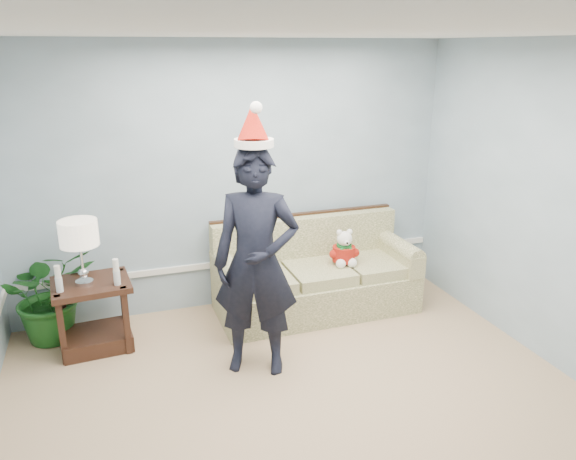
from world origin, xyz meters
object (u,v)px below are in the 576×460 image
Objects in this scene: man at (256,263)px; houseplant at (50,294)px; sofa at (314,278)px; teddy_bear at (344,252)px; side_table at (95,322)px; table_lamp at (79,236)px.

houseplant is at bearing 169.57° from man.
teddy_bear is at bearing -23.26° from sofa.
teddy_bear is at bearing 57.74° from man.
side_table is at bearing 171.31° from man.
man is at bearing -29.97° from table_lamp.
side_table is 1.21× the size of table_lamp.
houseplant is (-0.37, 0.30, 0.20)m from side_table.
houseplant is at bearing -178.72° from teddy_bear.
sofa is at bearing -4.13° from houseplant.
side_table is 1.68m from man.
teddy_bear reaches higher than side_table.
sofa reaches higher than side_table.
table_lamp is (-0.05, -0.02, 0.83)m from side_table.
table_lamp is at bearing -45.03° from houseplant.
houseplant is 0.47× the size of man.
table_lamp is at bearing -172.13° from teddy_bear.
table_lamp is 0.78m from houseplant.
side_table is 0.52m from houseplant.
houseplant is 2.06m from man.
sofa is 5.35× the size of teddy_bear.
side_table is at bearing 26.30° from table_lamp.
side_table is at bearing -172.68° from teddy_bear.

